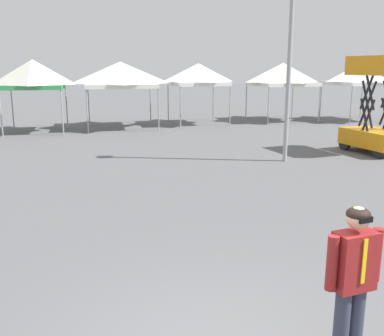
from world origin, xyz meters
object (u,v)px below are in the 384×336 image
object	(u,v)px
canopy_tent_far_left	(198,74)
person_foreground	(353,278)
canopy_tent_far_right	(283,74)
canopy_tent_behind_right	(359,74)
canopy_tent_center	(33,74)
light_pole_near_lift	(291,29)
canopy_tent_behind_left	(120,75)
scissor_lift	(376,123)

from	to	relation	value
canopy_tent_far_left	person_foreground	xyz separation A→B (m)	(-3.96, -19.73, -1.64)
canopy_tent_far_right	canopy_tent_behind_right	xyz separation A→B (m)	(4.28, -1.07, 0.01)
canopy_tent_far_left	canopy_tent_behind_right	xyz separation A→B (m)	(9.39, -0.82, -0.01)
canopy_tent_center	light_pole_near_lift	xyz separation A→B (m)	(8.49, -9.16, 1.51)
canopy_tent_behind_left	canopy_tent_far_left	distance (m)	4.21
canopy_tent_behind_left	canopy_tent_far_right	size ratio (longest dim) A/B	1.13
person_foreground	light_pole_near_lift	xyz separation A→B (m)	(4.12, 9.60, 3.21)
canopy_tent_behind_left	canopy_tent_far_right	xyz separation A→B (m)	(9.30, 0.63, -0.04)
canopy_tent_behind_left	person_foreground	distance (m)	19.42
canopy_tent_far_left	scissor_lift	xyz separation A→B (m)	(3.99, -9.65, -1.58)
canopy_tent_center	scissor_lift	size ratio (longest dim) A/B	0.99
canopy_tent_behind_left	light_pole_near_lift	xyz separation A→B (m)	(4.36, -9.74, 1.56)
canopy_tent_center	scissor_lift	xyz separation A→B (m)	(12.31, -8.69, -1.65)
scissor_lift	light_pole_near_lift	bearing A→B (deg)	-172.95
canopy_tent_center	scissor_lift	distance (m)	15.15
canopy_tent_behind_left	canopy_tent_behind_right	bearing A→B (deg)	-1.85
canopy_tent_far_left	person_foreground	world-z (taller)	canopy_tent_far_left
canopy_tent_behind_left	canopy_tent_behind_right	world-z (taller)	canopy_tent_behind_left
canopy_tent_behind_right	scissor_lift	world-z (taller)	scissor_lift
canopy_tent_behind_left	person_foreground	size ratio (longest dim) A/B	2.09
scissor_lift	canopy_tent_behind_left	bearing A→B (deg)	131.44
canopy_tent_behind_right	canopy_tent_behind_left	bearing A→B (deg)	178.15
canopy_tent_far_right	canopy_tent_behind_right	size ratio (longest dim) A/B	1.01
canopy_tent_center	canopy_tent_far_left	distance (m)	8.37
canopy_tent_far_left	canopy_tent_far_right	size ratio (longest dim) A/B	0.99
canopy_tent_center	light_pole_near_lift	distance (m)	12.58
canopy_tent_center	canopy_tent_far_right	size ratio (longest dim) A/B	1.04
canopy_tent_far_right	person_foreground	xyz separation A→B (m)	(-9.07, -19.98, -1.61)
light_pole_near_lift	canopy_tent_far_right	bearing A→B (deg)	64.51
canopy_tent_behind_right	scissor_lift	size ratio (longest dim) A/B	0.94
canopy_tent_far_left	canopy_tent_behind_right	distance (m)	9.42
person_foreground	light_pole_near_lift	size ratio (longest dim) A/B	0.24
scissor_lift	person_foreground	distance (m)	12.83
canopy_tent_far_left	light_pole_near_lift	bearing A→B (deg)	-89.05
canopy_tent_far_left	scissor_lift	size ratio (longest dim) A/B	0.94
canopy_tent_behind_left	canopy_tent_far_left	world-z (taller)	canopy_tent_behind_left
person_foreground	canopy_tent_far_left	bearing A→B (deg)	78.66
canopy_tent_far_right	light_pole_near_lift	xyz separation A→B (m)	(-4.94, -10.37, 1.60)
canopy_tent_behind_right	scissor_lift	xyz separation A→B (m)	(-5.40, -8.83, -1.57)
canopy_tent_behind_right	light_pole_near_lift	distance (m)	13.19
canopy_tent_behind_left	canopy_tent_behind_right	size ratio (longest dim) A/B	1.14
canopy_tent_far_left	canopy_tent_far_right	world-z (taller)	canopy_tent_far_right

